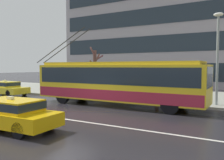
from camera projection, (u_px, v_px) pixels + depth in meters
The scene contains 11 objects.
ground_plane at pixel (73, 114), 13.26m from camera, with size 160.00×160.00×0.00m, color black.
sidewalk_slab at pixel (144, 94), 22.21m from camera, with size 80.00×10.00×0.14m, color gray.
lane_centre_line at pixel (58, 118), 12.22m from camera, with size 72.00×0.14×0.01m, color silver.
trolleybus at pixel (117, 82), 16.07m from camera, with size 13.03×2.55×5.43m.
taxi_queued_behind_bus at pixel (6, 88), 21.92m from camera, with size 4.61×1.94×1.39m.
taxi_oncoming_near at pixel (9, 112), 10.05m from camera, with size 4.74×1.98×1.39m.
bus_shelter at pixel (109, 74), 19.94m from camera, with size 4.12×1.67×2.54m.
pedestrian_at_shelter at pixel (158, 80), 16.78m from camera, with size 1.06×1.06×2.00m.
pedestrian_approaching_curb at pixel (184, 78), 17.97m from camera, with size 1.38×1.38×2.02m.
street_lamp at pixel (218, 50), 15.41m from camera, with size 0.60×0.32×5.95m.
street_tree_bare at pixel (95, 69), 22.58m from camera, with size 1.49×2.27×4.26m.
Camera 1 is at (8.46, -10.28, 2.64)m, focal length 38.34 mm.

